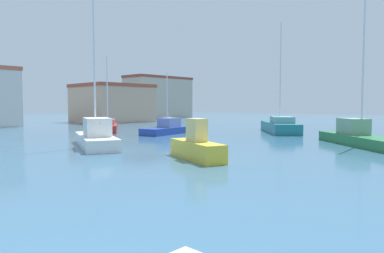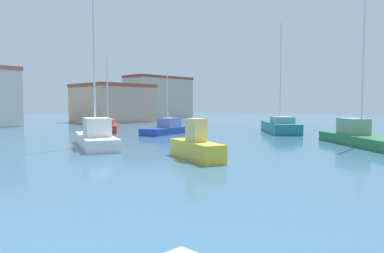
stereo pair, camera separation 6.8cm
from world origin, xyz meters
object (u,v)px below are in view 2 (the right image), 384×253
Objects in this scene: motorboat_yellow_inner_mooring at (196,147)px; sailboat_red_distant_east at (108,127)px; motorboat_blue_distant_north at (169,129)px; sailboat_green_outer_mooring at (359,136)px; sailboat_teal_far_left at (280,126)px; sailboat_navy_mid_harbor at (167,122)px; sailboat_white_center_channel at (96,136)px.

sailboat_red_distant_east is (7.08, 19.04, -0.14)m from motorboat_yellow_inner_mooring.
sailboat_green_outer_mooring is (2.77, -16.19, 0.11)m from motorboat_blue_distant_north.
sailboat_teal_far_left reaches higher than motorboat_yellow_inner_mooring.
sailboat_teal_far_left is 11.05m from sailboat_green_outer_mooring.
sailboat_green_outer_mooring reaches higher than sailboat_red_distant_east.
sailboat_navy_mid_harbor is 0.59× the size of sailboat_green_outer_mooring.
motorboat_yellow_inner_mooring is at bearing -110.39° from sailboat_red_distant_east.
sailboat_teal_far_left is at bearing -38.33° from motorboat_blue_distant_north.
motorboat_yellow_inner_mooring is 0.57× the size of sailboat_red_distant_east.
motorboat_yellow_inner_mooring is (0.78, -8.21, -0.06)m from sailboat_white_center_channel.
sailboat_white_center_channel is 11.11m from motorboat_blue_distant_north.
sailboat_navy_mid_harbor is 1.55× the size of motorboat_yellow_inner_mooring.
sailboat_red_distant_east is (-10.14, -2.19, 0.01)m from sailboat_navy_mid_harbor.
motorboat_blue_distant_north is 0.57× the size of sailboat_green_outer_mooring.
sailboat_red_distant_east is at bearing 69.61° from motorboat_yellow_inner_mooring.
sailboat_red_distant_east is at bearing 110.08° from motorboat_blue_distant_north.
motorboat_blue_distant_north is 11.68m from sailboat_navy_mid_harbor.
motorboat_blue_distant_north is 10.95m from sailboat_teal_far_left.
sailboat_teal_far_left reaches higher than sailboat_white_center_channel.
motorboat_blue_distant_north is 6.98m from sailboat_red_distant_east.
sailboat_red_distant_east is (-2.40, 6.56, 0.00)m from motorboat_blue_distant_north.
sailboat_white_center_channel is 2.31× the size of motorboat_yellow_inner_mooring.
motorboat_blue_distant_north is at bearing -131.53° from sailboat_navy_mid_harbor.
sailboat_white_center_channel is 22.22m from sailboat_navy_mid_harbor.
motorboat_blue_distant_north is at bearing 141.67° from sailboat_teal_far_left.
sailboat_green_outer_mooring is (13.03, -11.91, -0.09)m from sailboat_white_center_channel.
sailboat_white_center_channel is 0.88× the size of sailboat_green_outer_mooring.
sailboat_teal_far_left is at bearing -7.60° from sailboat_white_center_channel.
sailboat_navy_mid_harbor is at bearing 35.88° from sailboat_white_center_channel.
sailboat_teal_far_left is at bearing -50.54° from sailboat_red_distant_east.
sailboat_red_distant_east reaches higher than motorboat_yellow_inner_mooring.
motorboat_blue_distant_north is at bearing 52.81° from motorboat_yellow_inner_mooring.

